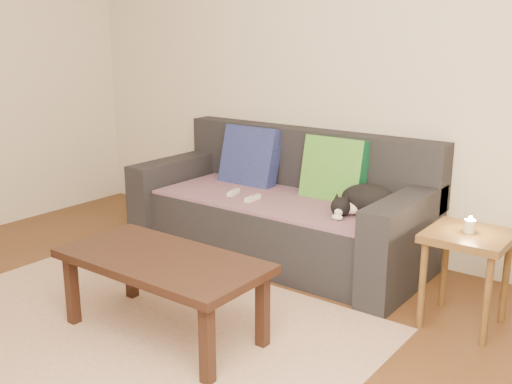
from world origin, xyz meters
TOP-DOWN VIEW (x-y plane):
  - ground at (0.00, 0.00)m, footprint 4.50×4.50m
  - back_wall at (0.00, 2.00)m, footprint 4.50×0.04m
  - sofa at (0.00, 1.57)m, footprint 2.10×0.94m
  - throw_blanket at (0.00, 1.48)m, footprint 1.66×0.74m
  - cushion_navy at (-0.41, 1.74)m, footprint 0.47×0.23m
  - cushion_green at (0.32, 1.74)m, footprint 0.45×0.20m
  - cat at (0.68, 1.51)m, footprint 0.46×0.44m
  - wii_remote_a at (-0.08, 1.34)m, footprint 0.04×0.15m
  - wii_remote_b at (-0.28, 1.38)m, footprint 0.07×0.15m
  - side_table at (1.40, 1.28)m, footprint 0.42×0.42m
  - candle at (1.40, 1.28)m, footprint 0.06×0.06m
  - rug at (0.00, 0.15)m, footprint 2.50×1.80m
  - coffee_table at (0.19, 0.21)m, footprint 1.10×0.55m

SIDE VIEW (x-z plane):
  - ground at x=0.00m, z-range 0.00..0.00m
  - rug at x=0.00m, z-range 0.00..0.01m
  - sofa at x=0.00m, z-range -0.13..0.74m
  - coffee_table at x=0.19m, z-range 0.17..0.61m
  - throw_blanket at x=0.00m, z-range 0.42..0.44m
  - side_table at x=1.40m, z-range 0.17..0.70m
  - wii_remote_a at x=-0.08m, z-range 0.44..0.47m
  - wii_remote_b at x=-0.28m, z-range 0.44..0.47m
  - cat at x=0.68m, z-range 0.44..0.63m
  - candle at x=1.40m, z-range 0.52..0.61m
  - cushion_navy at x=-0.41m, z-range 0.39..0.87m
  - cushion_green at x=0.32m, z-range 0.40..0.86m
  - back_wall at x=0.00m, z-range 0.00..2.60m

